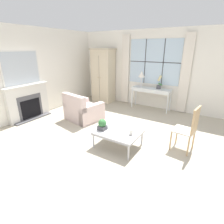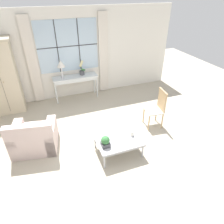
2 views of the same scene
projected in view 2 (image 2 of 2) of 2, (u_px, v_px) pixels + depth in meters
ground_plane at (99, 150)px, 4.72m from camera, size 14.00×14.00×0.00m
wall_back_windowed at (69, 55)px, 6.36m from camera, size 7.20×0.14×2.80m
armoire at (2, 77)px, 5.65m from camera, size 0.92×0.63×2.15m
console_table at (75, 79)px, 6.52m from camera, size 1.44×0.43×0.79m
table_lamp at (61, 64)px, 6.09m from camera, size 0.25×0.25×0.59m
potted_orchid at (82, 69)px, 6.50m from camera, size 0.20×0.16×0.48m
armchair_upholstered at (35, 138)px, 4.65m from camera, size 1.12×1.07×0.88m
side_chair_wooden at (158, 106)px, 5.26m from camera, size 0.49×0.49×1.04m
coffee_table at (118, 140)px, 4.47m from camera, size 1.00×0.80×0.40m
potted_plant_small at (105, 141)px, 4.18m from camera, size 0.19×0.19×0.25m
pillar_candle at (132, 134)px, 4.51m from camera, size 0.11×0.11×0.13m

